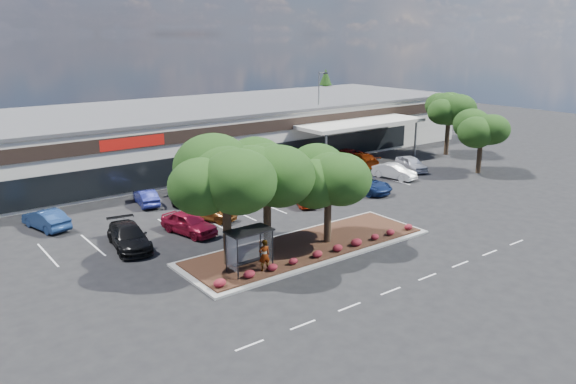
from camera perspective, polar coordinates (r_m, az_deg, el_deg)
ground at (r=37.03m, az=8.36°, el=-6.80°), size 160.00×160.00×0.00m
retail_store at (r=63.69m, az=-13.74°, el=5.40°), size 80.40×25.20×6.25m
landscape_island at (r=38.46m, az=2.01°, el=-5.56°), size 18.00×6.00×0.26m
lane_markings at (r=44.36m, az=-1.36°, el=-2.78°), size 33.12×20.06×0.01m
shrub_row at (r=36.83m, az=4.08°, el=-5.94°), size 17.00×0.80×0.50m
bus_shelter at (r=33.86m, az=-4.10°, el=-4.67°), size 2.75×1.55×2.59m
island_tree_west at (r=34.26m, az=-6.28°, el=-1.13°), size 7.20×7.20×7.89m
island_tree_mid at (r=36.72m, az=-2.15°, el=-0.35°), size 6.60×6.60×7.32m
island_tree_east at (r=38.08m, az=4.09°, el=-0.43°), size 5.80×5.80×6.50m
tree_east_near at (r=61.85m, az=18.98°, el=4.79°), size 5.60×5.60×6.51m
tree_east_far at (r=70.35m, az=15.96°, el=6.73°), size 6.40×6.40×7.62m
conifer_north_east at (r=90.14m, az=3.81°, el=9.59°), size 3.96×3.96×9.00m
person_waiting at (r=34.06m, az=-2.42°, el=-6.43°), size 0.79×0.59×1.97m
light_pole at (r=65.97m, az=3.17°, el=7.30°), size 1.43×0.50×10.00m
car_0 at (r=39.84m, az=-15.86°, el=-4.39°), size 3.05×5.75×1.59m
car_1 at (r=41.62m, az=-10.03°, el=-3.12°), size 2.96×5.06×1.62m
car_2 at (r=44.52m, az=-7.89°, el=-1.86°), size 3.38×4.73×1.50m
car_4 at (r=49.85m, az=1.72°, el=0.26°), size 2.97×4.97×1.59m
car_5 at (r=48.06m, az=1.57°, el=-0.46°), size 2.91×4.43×1.38m
car_6 at (r=52.31m, az=7.66°, el=0.86°), size 3.19×5.90×1.57m
car_7 at (r=57.62m, az=10.75°, el=2.07°), size 2.34×4.74×1.50m
car_8 at (r=61.36m, az=12.41°, el=2.83°), size 3.13×4.87×1.54m
car_9 at (r=45.73m, az=-23.37°, el=-2.55°), size 2.66×4.84×1.51m
car_10 at (r=49.38m, az=-14.22°, el=-0.53°), size 2.08×4.27×1.35m
car_11 at (r=49.61m, az=-10.84°, el=-0.24°), size 3.34×5.02×1.35m
car_12 at (r=51.41m, az=-8.24°, el=0.65°), size 3.07×6.25×1.71m
car_13 at (r=56.28m, az=-4.33°, el=2.02°), size 4.61×6.30×1.59m
car_14 at (r=57.44m, az=1.93°, el=2.30°), size 2.94×4.86×1.51m
car_16 at (r=63.88m, az=5.60°, el=3.67°), size 4.82×6.49×1.64m
car_17 at (r=62.31m, az=7.43°, el=3.27°), size 3.62×5.83×1.58m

